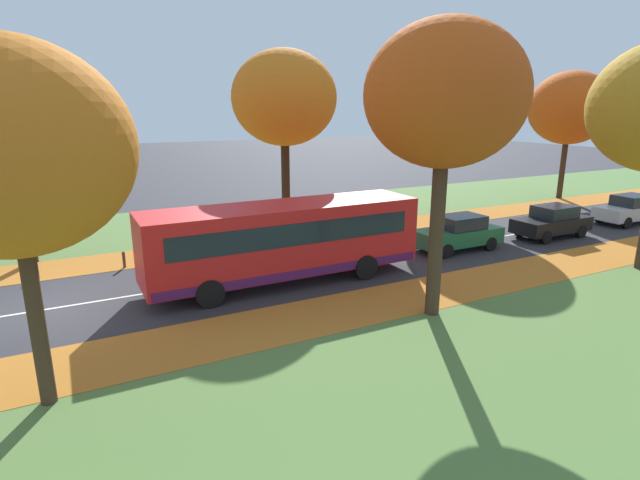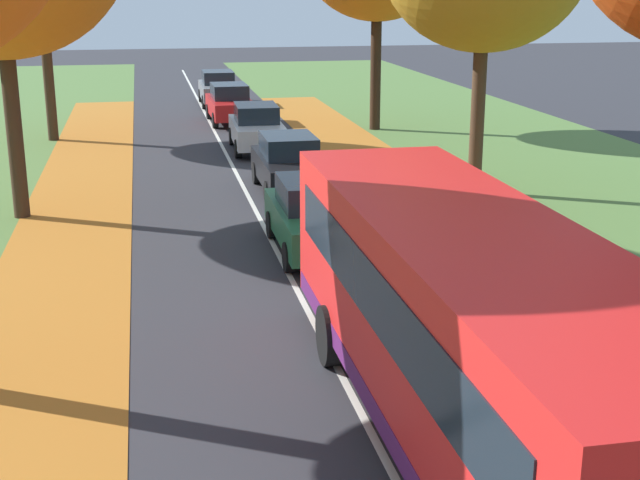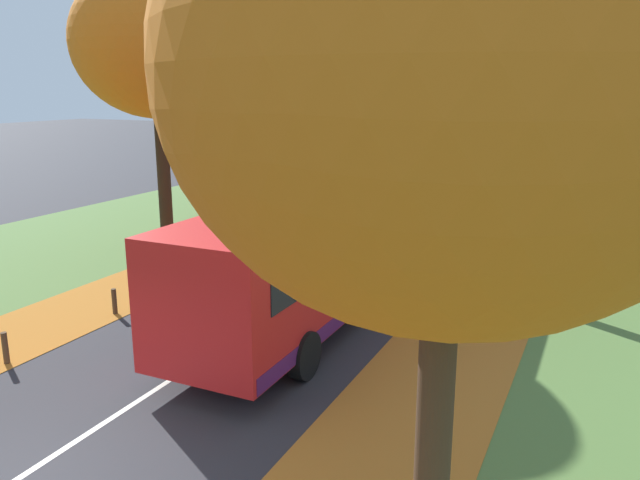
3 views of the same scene
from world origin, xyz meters
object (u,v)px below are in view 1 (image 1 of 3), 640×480
(tree_right_nearest, at_px, (9,149))
(bollard_third, at_px, (200,250))
(car_green_lead, at_px, (458,233))
(tree_right_near, at_px, (445,96))
(tree_left_nearest, at_px, (9,105))
(car_black_following, at_px, (552,222))
(bollard_second, at_px, (124,260))
(car_silver_third_in_line, at_px, (630,209))
(bus, at_px, (284,238))
(tree_left_near, at_px, (284,99))
(bollard_nearest, at_px, (37,271))
(tree_left_far, at_px, (570,108))
(tree_left_mid, at_px, (442,102))

(tree_right_nearest, distance_m, bollard_third, 12.45)
(car_green_lead, bearing_deg, tree_right_near, -48.19)
(tree_left_nearest, bearing_deg, car_black_following, 72.57)
(bollard_second, height_order, car_silver_third_in_line, car_silver_third_in_line)
(bollard_third, height_order, car_silver_third_in_line, car_silver_third_in_line)
(bollard_second, bearing_deg, tree_right_near, 40.50)
(tree_right_nearest, bearing_deg, bus, 121.89)
(tree_left_near, bearing_deg, bollard_nearest, -77.33)
(tree_left_far, distance_m, bollard_nearest, 34.01)
(tree_right_near, height_order, bollard_second, tree_right_near)
(bollard_second, bearing_deg, tree_left_near, 107.32)
(bollard_second, xyz_separation_m, car_black_following, (4.74, 19.97, 0.47))
(tree_right_near, bearing_deg, bollard_second, -139.50)
(car_green_lead, bearing_deg, bus, -88.17)
(bollard_second, height_order, car_black_following, car_black_following)
(tree_right_near, height_order, bollard_nearest, tree_right_near)
(tree_left_nearest, bearing_deg, bus, 49.95)
(tree_left_near, relative_size, tree_right_near, 1.04)
(car_green_lead, bearing_deg, tree_left_nearest, -111.63)
(bus, bearing_deg, bollard_second, -131.56)
(bus, bearing_deg, car_green_lead, 91.83)
(bus, bearing_deg, tree_right_near, 30.99)
(tree_left_nearest, relative_size, bollard_third, 13.96)
(tree_right_nearest, relative_size, car_black_following, 1.86)
(tree_left_nearest, xyz_separation_m, tree_right_nearest, (12.15, 0.64, -0.89))
(tree_left_mid, xyz_separation_m, tree_right_near, (12.05, -10.32, 0.01))
(bus, distance_m, car_black_following, 14.79)
(tree_right_nearest, bearing_deg, bollard_nearest, -177.50)
(bollard_nearest, distance_m, car_black_following, 23.62)
(tree_right_near, xyz_separation_m, bollard_nearest, (-9.64, -11.35, -6.42))
(tree_right_nearest, height_order, car_black_following, tree_right_nearest)
(bollard_second, relative_size, car_black_following, 0.16)
(tree_left_near, height_order, car_black_following, tree_left_near)
(tree_left_mid, bearing_deg, tree_left_far, 91.01)
(tree_right_nearest, height_order, bollard_nearest, tree_right_nearest)
(tree_left_mid, bearing_deg, car_green_lead, -33.17)
(car_green_lead, bearing_deg, car_silver_third_in_line, 88.51)
(tree_left_mid, bearing_deg, tree_left_near, -91.17)
(tree_left_mid, xyz_separation_m, car_green_lead, (6.78, -4.43, -5.92))
(tree_right_nearest, relative_size, bollard_nearest, 12.13)
(tree_left_near, height_order, bollard_nearest, tree_left_near)
(tree_left_mid, xyz_separation_m, car_black_following, (7.18, 1.45, -5.92))
(car_silver_third_in_line, bearing_deg, tree_right_nearest, -80.51)
(tree_right_nearest, bearing_deg, tree_left_mid, 119.45)
(tree_left_near, bearing_deg, tree_right_near, -1.38)
(tree_right_nearest, height_order, bus, tree_right_nearest)
(bollard_second, distance_m, bus, 7.09)
(bollard_second, bearing_deg, bus, 48.44)
(tree_right_near, distance_m, car_green_lead, 9.89)
(tree_right_near, relative_size, car_green_lead, 2.12)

